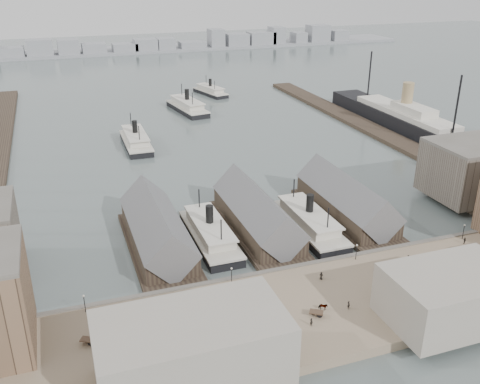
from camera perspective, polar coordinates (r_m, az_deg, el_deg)
name	(u,v)px	position (r m, az deg, el deg)	size (l,w,h in m)	color
ground	(283,263)	(126.06, 4.60, -7.60)	(900.00, 900.00, 0.00)	#4E5A59
quay	(323,308)	(110.59, 8.89, -12.10)	(180.00, 30.00, 2.00)	#826E57
seawall	(292,270)	(121.44, 5.62, -8.30)	(180.00, 1.20, 2.30)	#59544C
east_wharf	(366,126)	(234.03, 13.30, 6.82)	(10.00, 180.00, 1.60)	#2D231C
ferry_shed_west	(157,231)	(131.26, -8.84, -4.17)	(14.00, 42.00, 12.60)	#2D231C
ferry_shed_center	(257,216)	(137.55, 1.83, -2.55)	(14.00, 42.00, 12.60)	#2D231C
ferry_shed_east	(346,202)	(148.19, 11.24, -1.04)	(14.00, 42.00, 12.60)	#2D231C
warehouse_east_back	(478,169)	(169.54, 24.07, 2.23)	(28.00, 20.00, 15.00)	#60564C
street_bldg_center	(451,296)	(109.49, 21.55, -10.25)	(24.00, 16.00, 10.00)	gray
street_bldg_west	(192,351)	(88.46, -5.11, -16.52)	(30.00, 16.00, 12.00)	gray
lamp_post_far_w	(84,300)	(109.12, -16.29, -11.02)	(0.44, 0.44, 3.92)	black
lamp_post_near_w	(232,273)	(113.31, -0.91, -8.58)	(0.44, 0.44, 3.92)	black
lamp_post_near_e	(357,249)	(124.77, 12.33, -5.96)	(0.44, 0.44, 3.92)	black
lamp_post_far_e	(464,229)	(141.77, 22.78, -3.64)	(0.44, 0.44, 3.92)	black
far_shore	(106,48)	(438.84, -14.12, 14.63)	(500.00, 40.00, 15.72)	gray
ferry_docked_west	(210,233)	(133.87, -3.22, -4.38)	(8.86, 29.52, 10.54)	black
ferry_docked_east	(309,222)	(140.22, 7.35, -3.17)	(9.09, 30.30, 10.82)	black
ferry_open_near	(136,140)	(207.95, -11.05, 5.46)	(9.39, 30.03, 10.68)	black
ferry_open_mid	(187,106)	(255.24, -5.64, 9.10)	(14.12, 32.60, 11.26)	black
ferry_open_far	(210,91)	(289.00, -3.18, 10.73)	(13.51, 26.00, 8.90)	black
ocean_steamer	(405,120)	(235.52, 17.17, 7.39)	(13.52, 98.81, 19.76)	black
horse_cart_left	(97,335)	(102.75, -15.02, -14.57)	(4.71, 3.44, 1.58)	black
horse_cart_center	(321,309)	(107.09, 8.60, -12.22)	(4.64, 3.59, 1.50)	black
horse_cart_right	(414,276)	(121.72, 18.11, -8.49)	(4.79, 3.11, 1.55)	black
pedestrian_0	(105,316)	(107.04, -14.21, -12.73)	(0.61, 0.45, 1.67)	black
pedestrian_1	(142,337)	(100.67, -10.38, -14.96)	(0.80, 0.62, 1.65)	black
pedestrian_2	(240,288)	(111.96, 0.05, -10.16)	(1.07, 0.61, 1.65)	black
pedestrian_3	(280,315)	(104.64, 4.27, -12.93)	(0.94, 0.39, 1.60)	black
pedestrian_4	(321,276)	(117.00, 8.67, -8.82)	(0.86, 0.56, 1.76)	black
pedestrian_5	(349,305)	(108.92, 11.51, -11.72)	(0.64, 0.47, 1.76)	black
pedestrian_6	(408,259)	(127.62, 17.50, -6.79)	(0.87, 0.68, 1.79)	black
pedestrian_7	(477,278)	(125.54, 23.98, -8.41)	(1.05, 0.60, 1.63)	black
pedestrian_8	(465,241)	(140.37, 22.83, -4.79)	(0.96, 0.40, 1.63)	black
pedestrian_10	(311,322)	(103.41, 7.62, -13.57)	(0.61, 0.45, 1.68)	black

